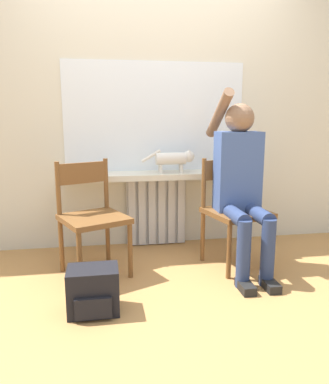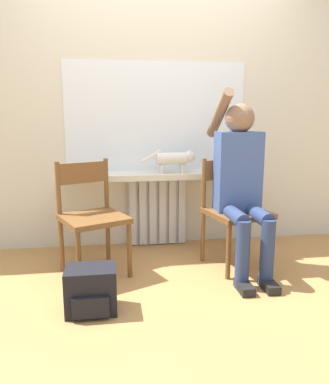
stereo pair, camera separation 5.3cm
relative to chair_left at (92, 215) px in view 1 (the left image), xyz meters
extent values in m
plane|color=#B27F47|center=(0.57, -0.57, -0.46)|extent=(12.00, 12.00, 0.00)
cube|color=beige|center=(0.57, 0.66, 0.89)|extent=(7.00, 0.06, 2.70)
cube|color=silver|center=(0.57, 0.60, -0.13)|extent=(0.55, 0.05, 0.65)
cube|color=silver|center=(0.35, 0.55, -0.13)|extent=(0.06, 0.03, 0.62)
cube|color=silver|center=(0.44, 0.55, -0.13)|extent=(0.06, 0.03, 0.62)
cube|color=silver|center=(0.53, 0.55, -0.13)|extent=(0.06, 0.03, 0.62)
cube|color=silver|center=(0.62, 0.55, -0.13)|extent=(0.06, 0.03, 0.62)
cube|color=silver|center=(0.71, 0.55, -0.13)|extent=(0.06, 0.03, 0.62)
cube|color=silver|center=(0.80, 0.55, -0.13)|extent=(0.06, 0.03, 0.62)
cube|color=beige|center=(0.57, 0.48, 0.22)|extent=(1.69, 0.31, 0.05)
cube|color=white|center=(0.57, 0.63, 0.73)|extent=(1.62, 0.01, 0.97)
cube|color=brown|center=(0.02, -0.04, -0.02)|extent=(0.58, 0.58, 0.04)
cylinder|color=brown|center=(-0.08, -0.29, -0.25)|extent=(0.04, 0.04, 0.42)
cylinder|color=brown|center=(0.27, -0.14, -0.25)|extent=(0.04, 0.04, 0.42)
cylinder|color=brown|center=(-0.24, 0.06, -0.25)|extent=(0.04, 0.04, 0.42)
cylinder|color=brown|center=(0.12, 0.22, -0.25)|extent=(0.04, 0.04, 0.42)
cylinder|color=brown|center=(-0.24, 0.06, 0.20)|extent=(0.04, 0.04, 0.40)
cylinder|color=brown|center=(0.12, 0.22, 0.20)|extent=(0.04, 0.04, 0.40)
cube|color=brown|center=(-0.06, 0.14, 0.30)|extent=(0.37, 0.18, 0.16)
cube|color=brown|center=(1.13, -0.04, -0.02)|extent=(0.54, 0.54, 0.04)
cylinder|color=brown|center=(0.99, -0.27, -0.25)|extent=(0.04, 0.04, 0.42)
cylinder|color=brown|center=(1.37, -0.18, -0.25)|extent=(0.04, 0.04, 0.42)
cylinder|color=brown|center=(0.89, 0.10, -0.25)|extent=(0.04, 0.04, 0.42)
cylinder|color=brown|center=(1.27, 0.20, -0.25)|extent=(0.04, 0.04, 0.42)
cylinder|color=brown|center=(0.89, 0.10, 0.20)|extent=(0.04, 0.04, 0.40)
cylinder|color=brown|center=(1.27, 0.20, 0.20)|extent=(0.04, 0.04, 0.40)
cube|color=brown|center=(1.08, 0.15, 0.30)|extent=(0.39, 0.12, 0.16)
cylinder|color=navy|center=(1.04, -0.22, 0.02)|extent=(0.11, 0.42, 0.11)
cylinder|color=navy|center=(1.22, -0.22, 0.02)|extent=(0.11, 0.42, 0.11)
cylinder|color=navy|center=(1.04, -0.43, -0.21)|extent=(0.10, 0.10, 0.49)
cylinder|color=navy|center=(1.22, -0.43, -0.21)|extent=(0.10, 0.10, 0.49)
cube|color=black|center=(1.04, -0.49, -0.43)|extent=(0.09, 0.20, 0.06)
cube|color=black|center=(1.22, -0.49, -0.43)|extent=(0.09, 0.20, 0.06)
cube|color=#3D5693|center=(1.13, -0.01, 0.31)|extent=(0.34, 0.20, 0.62)
sphere|color=#846047|center=(1.13, -0.01, 0.72)|extent=(0.22, 0.22, 0.22)
cylinder|color=#846047|center=(1.01, 0.12, 0.75)|extent=(0.08, 0.50, 0.38)
cylinder|color=#3D5693|center=(1.29, -0.05, 0.28)|extent=(0.08, 0.08, 0.49)
cylinder|color=silver|center=(0.68, 0.44, 0.37)|extent=(0.26, 0.10, 0.10)
sphere|color=silver|center=(0.85, 0.44, 0.38)|extent=(0.10, 0.10, 0.10)
cone|color=silver|center=(0.85, 0.42, 0.43)|extent=(0.04, 0.04, 0.04)
cone|color=silver|center=(0.85, 0.47, 0.43)|extent=(0.04, 0.04, 0.04)
cylinder|color=silver|center=(0.78, 0.42, 0.28)|extent=(0.03, 0.03, 0.07)
cylinder|color=silver|center=(0.78, 0.47, 0.28)|extent=(0.03, 0.03, 0.07)
cylinder|color=silver|center=(0.59, 0.42, 0.28)|extent=(0.03, 0.03, 0.07)
cylinder|color=silver|center=(0.59, 0.47, 0.28)|extent=(0.03, 0.03, 0.07)
cylinder|color=silver|center=(0.51, 0.44, 0.39)|extent=(0.17, 0.03, 0.11)
cube|color=black|center=(0.01, -0.60, -0.32)|extent=(0.31, 0.22, 0.28)
cube|color=black|center=(0.01, -0.73, -0.37)|extent=(0.22, 0.03, 0.13)
camera|label=1|loc=(0.09, -2.78, 0.73)|focal=35.00mm
camera|label=2|loc=(0.14, -2.78, 0.73)|focal=35.00mm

